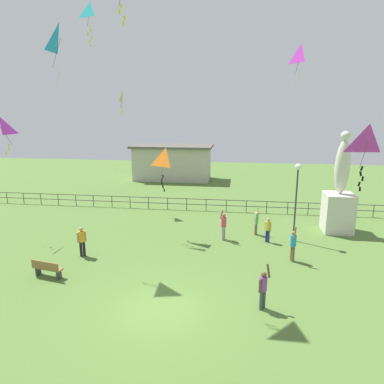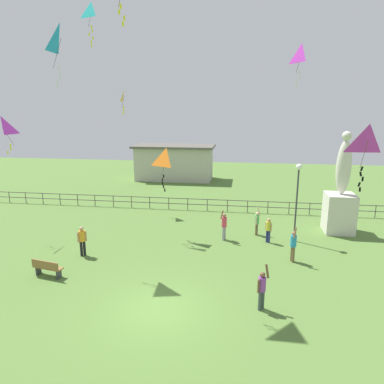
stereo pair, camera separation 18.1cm
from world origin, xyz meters
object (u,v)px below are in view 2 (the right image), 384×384
Objects in this scene: park_bench at (47,268)px; kite_0 at (301,55)px; kite_3 at (368,142)px; kite_4 at (2,127)px; person_5 at (262,288)px; person_0 at (268,229)px; statue_monument at (340,202)px; kite_7 at (166,159)px; person_2 at (224,225)px; kite_6 at (124,97)px; person_4 at (257,222)px; person_1 at (82,239)px; kite_1 at (61,40)px; kite_2 at (92,13)px; lamppost at (298,186)px; person_3 at (293,244)px.

park_bench is 0.71× the size of kite_0.
kite_3 is 19.56m from kite_4.
kite_4 reaches higher than person_5.
person_0 is 16.90m from kite_4.
kite_7 is (-10.85, -1.82, 2.77)m from statue_monument.
kite_6 is at bearing 142.86° from person_2.
statue_monument is at bearing 19.35° from person_2.
statue_monument reaches higher than person_2.
person_5 is 0.68× the size of kite_3.
person_4 is (9.97, 7.14, 0.42)m from park_bench.
kite_0 reaches higher than person_4.
person_1 is 8.56m from kite_4.
kite_2 is (-0.90, 5.88, 2.71)m from kite_1.
kite_1 reaches higher than park_bench.
kite_1 reaches higher than person_4.
lamppost reaches higher than person_1.
kite_1 is at bearing -163.55° from person_0.
kite_0 reaches higher than park_bench.
kite_0 is at bearing 87.94° from person_3.
person_0 is 17.33m from kite_2.
person_0 is 0.56× the size of kite_2.
person_3 is (-0.49, -3.01, -2.41)m from lamppost.
person_3 is (-3.51, -5.10, -1.03)m from statue_monument.
person_2 reaches higher than person_4.
person_1 is 8.17m from person_2.
kite_1 reaches higher than kite_3.
park_bench is 12.18m from person_3.
person_5 is at bearing -22.56° from person_1.
person_3 is 0.90× the size of kite_4.
kite_0 is 13.47m from kite_6.
park_bench is 9.07m from kite_7.
kite_2 is 0.96× the size of kite_3.
lamppost is at bearing 106.92° from kite_3.
kite_0 is at bearing -141.00° from statue_monument.
kite_4 is at bearing 135.94° from park_bench.
lamppost is at bearing -24.75° from kite_6.
kite_2 reaches higher than kite_1.
person_2 is at bearing -160.65° from statue_monument.
person_4 is (1.99, 1.16, -0.10)m from person_2.
kite_3 is (5.88, -5.11, 5.47)m from person_2.
kite_4 is (-15.84, -0.86, 5.83)m from person_0.
person_5 is at bearing -23.20° from kite_1.
kite_4 reaches higher than park_bench.
kite_3 is (4.00, 2.19, 5.50)m from person_5.
person_5 is at bearing -55.47° from kite_7.
park_bench is (-15.19, -8.51, -1.54)m from statue_monument.
kite_3 reaches higher than person_5.
park_bench is 15.83m from kite_2.
person_0 is (10.60, 5.93, 0.40)m from park_bench.
kite_0 is at bearing -120.99° from lamppost.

